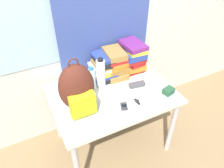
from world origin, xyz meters
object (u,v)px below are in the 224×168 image
object	(u,v)px
water_bottle	(92,79)
sunglasses_case	(137,85)
backpack	(77,89)
book_stack_left	(103,67)
camera_pouch	(168,91)
sunscreen_bottle	(122,94)
book_stack_right	(132,56)
cell_phone	(124,106)
book_stack_center	(115,63)
sports_bottle	(101,73)
wristwatch	(137,101)

from	to	relation	value
water_bottle	sunglasses_case	world-z (taller)	water_bottle
backpack	book_stack_left	bearing A→B (deg)	39.80
water_bottle	camera_pouch	distance (m)	0.69
book_stack_left	sunscreen_bottle	size ratio (longest dim) A/B	1.73
book_stack_right	book_stack_left	bearing A→B (deg)	178.15
water_bottle	cell_phone	distance (m)	0.39
water_bottle	camera_pouch	size ratio (longest dim) A/B	2.17
backpack	book_stack_center	world-z (taller)	backpack
sunglasses_case	cell_phone	bearing A→B (deg)	-142.07
book_stack_left	book_stack_center	world-z (taller)	book_stack_center
sports_bottle	sunglasses_case	world-z (taller)	sports_bottle
book_stack_left	water_bottle	bearing A→B (deg)	-144.30
backpack	book_stack_right	size ratio (longest dim) A/B	1.58
water_bottle	book_stack_right	bearing A→B (deg)	12.67
book_stack_center	sunscreen_bottle	distance (m)	0.39
book_stack_center	sunglasses_case	xyz separation A→B (m)	(0.09, -0.27, -0.11)
water_bottle	book_stack_left	bearing A→B (deg)	35.70
book_stack_center	sports_bottle	distance (m)	0.23
sports_bottle	cell_phone	world-z (taller)	sports_bottle
sunscreen_bottle	camera_pouch	distance (m)	0.43
backpack	wristwatch	bearing A→B (deg)	-18.61
wristwatch	water_bottle	bearing A→B (deg)	129.17
book_stack_left	sunscreen_bottle	distance (m)	0.38
book_stack_center	book_stack_right	bearing A→B (deg)	-1.12
book_stack_center	cell_phone	world-z (taller)	book_stack_center
book_stack_right	camera_pouch	distance (m)	0.50
sunglasses_case	book_stack_left	bearing A→B (deg)	129.16
backpack	cell_phone	world-z (taller)	backpack
cell_phone	camera_pouch	world-z (taller)	camera_pouch
book_stack_center	water_bottle	world-z (taller)	book_stack_center
backpack	sunscreen_bottle	bearing A→B (deg)	-11.86
sunscreen_bottle	book_stack_left	bearing A→B (deg)	91.14
book_stack_left	wristwatch	world-z (taller)	book_stack_left
book_stack_center	wristwatch	size ratio (longest dim) A/B	3.54
book_stack_right	sports_bottle	world-z (taller)	book_stack_right
book_stack_right	water_bottle	xyz separation A→B (m)	(-0.48, -0.11, -0.04)
cell_phone	book_stack_right	bearing A→B (deg)	53.37
book_stack_center	sunglasses_case	bearing A→B (deg)	-70.30
book_stack_right	sunscreen_bottle	world-z (taller)	book_stack_right
book_stack_left	sunscreen_bottle	xyz separation A→B (m)	(0.01, -0.37, -0.04)
camera_pouch	wristwatch	world-z (taller)	camera_pouch
book_stack_center	water_bottle	bearing A→B (deg)	-159.05
book_stack_right	cell_phone	world-z (taller)	book_stack_right
book_stack_left	book_stack_right	world-z (taller)	book_stack_right
water_bottle	sports_bottle	world-z (taller)	sports_bottle
sunscreen_bottle	sunglasses_case	distance (m)	0.24
sunscreen_bottle	water_bottle	bearing A→B (deg)	123.67
sports_bottle	sunscreen_bottle	bearing A→B (deg)	-72.89
cell_phone	sunglasses_case	bearing A→B (deg)	37.93
backpack	book_stack_right	world-z (taller)	backpack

